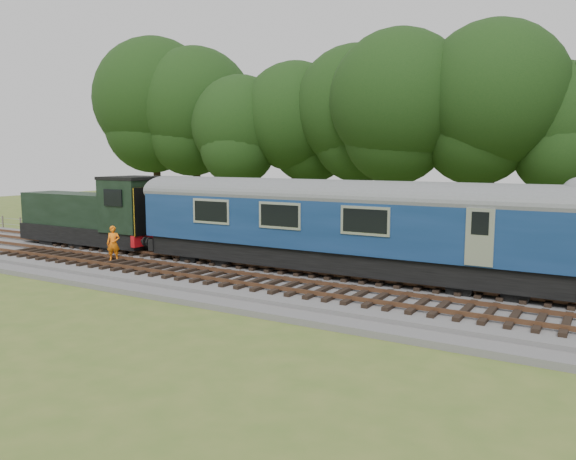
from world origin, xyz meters
The scene contains 9 objects.
ground centered at (0.00, 0.00, 0.00)m, with size 120.00×120.00×0.00m, color #496324.
ballast centered at (0.00, 0.00, 0.17)m, with size 70.00×7.00×0.35m, color #4C4C4F.
track_north centered at (0.00, 1.40, 0.42)m, with size 67.20×2.40×0.21m.
track_south centered at (0.00, -1.60, 0.42)m, with size 67.20×2.40×0.21m.
fence centered at (0.00, 4.50, 0.00)m, with size 64.00×0.12×1.00m, color #6B6054, non-canonical shape.
tree_line centered at (0.00, 22.00, 0.00)m, with size 70.00×8.00×18.00m, color black, non-canonical shape.
dmu_railcar centered at (-0.87, 1.40, 2.61)m, with size 18.05×2.86×3.88m.
shunter_loco centered at (-14.80, 1.40, 1.97)m, with size 8.91×2.60×3.38m.
worker centered at (-10.86, -1.08, 1.15)m, with size 0.58×0.38×1.60m, color orange.
Camera 1 is at (8.74, -18.63, 5.03)m, focal length 35.00 mm.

